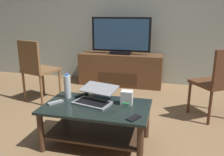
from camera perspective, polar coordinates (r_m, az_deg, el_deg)
ground_plane at (r=2.50m, az=-2.45°, el=-16.05°), size 7.68×7.68×0.00m
back_wall at (r=4.49m, az=6.57°, el=16.78°), size 6.40×0.12×2.80m
coffee_table at (r=2.38m, az=-3.83°, el=-9.75°), size 1.06×0.62×0.43m
media_cabinet at (r=4.34m, az=2.16°, el=2.17°), size 1.53×0.46×0.59m
television at (r=4.22m, az=2.18°, el=10.16°), size 1.07×0.20×0.66m
dining_chair at (r=3.13m, az=24.75°, el=-0.48°), size 0.61×0.61×0.92m
side_chair at (r=3.64m, az=-18.12°, el=2.56°), size 0.55×0.55×0.94m
laptop at (r=2.39m, az=-4.18°, el=-4.66°), size 0.45×0.44×0.16m
router_box at (r=2.33m, az=3.67°, el=-4.86°), size 0.11×0.10×0.14m
water_bottle_near at (r=2.53m, az=-10.92°, el=-2.07°), size 0.07×0.07×0.27m
cell_phone at (r=2.06m, az=5.36°, el=-9.77°), size 0.13×0.16×0.01m
tv_remote at (r=2.44m, az=-13.75°, el=-5.85°), size 0.13×0.15×0.02m
soundbar_remote at (r=2.60m, az=-7.52°, el=-4.16°), size 0.12×0.16×0.02m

